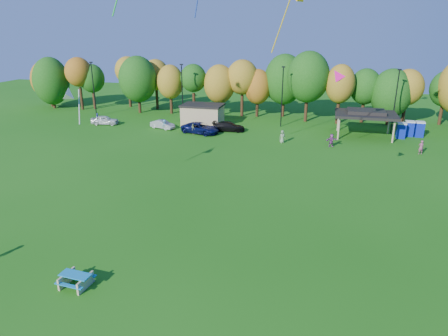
% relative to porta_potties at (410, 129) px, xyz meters
% --- Properties ---
extents(ground, '(160.00, 160.00, 0.00)m').
position_rel_porta_potties_xyz_m(ground, '(-20.17, -38.27, -1.10)').
color(ground, '#19600F').
rests_on(ground, ground).
extents(tree_line, '(93.57, 10.55, 11.15)m').
position_rel_porta_potties_xyz_m(tree_line, '(-21.20, 7.25, 4.82)').
color(tree_line, black).
rests_on(tree_line, ground).
extents(lamp_posts, '(64.50, 0.25, 9.09)m').
position_rel_porta_potties_xyz_m(lamp_posts, '(-18.17, 1.73, 3.80)').
color(lamp_posts, black).
rests_on(lamp_posts, ground).
extents(utility_building, '(6.30, 4.30, 3.25)m').
position_rel_porta_potties_xyz_m(utility_building, '(-30.17, -0.27, 0.54)').
color(utility_building, tan).
rests_on(utility_building, ground).
extents(pavilion, '(8.20, 6.20, 3.77)m').
position_rel_porta_potties_xyz_m(pavilion, '(-6.17, -1.27, 2.13)').
color(pavilion, tan).
rests_on(pavilion, ground).
extents(porta_potties, '(3.75, 2.61, 2.18)m').
position_rel_porta_potties_xyz_m(porta_potties, '(0.00, 0.00, 0.00)').
color(porta_potties, '#0C1FA2').
rests_on(porta_potties, ground).
extents(picnic_table, '(1.96, 1.67, 0.80)m').
position_rel_porta_potties_xyz_m(picnic_table, '(-25.06, -41.72, -0.63)').
color(picnic_table, tan).
rests_on(picnic_table, ground).
extents(car_a, '(4.43, 2.47, 1.43)m').
position_rel_porta_potties_xyz_m(car_a, '(-45.21, -3.90, -0.39)').
color(car_a, silver).
rests_on(car_a, ground).
extents(car_b, '(4.09, 2.36, 1.27)m').
position_rel_porta_potties_xyz_m(car_b, '(-35.35, -4.10, -0.46)').
color(car_b, '#A1A0A6').
rests_on(car_b, ground).
extents(car_c, '(6.02, 3.88, 1.54)m').
position_rel_porta_potties_xyz_m(car_c, '(-28.94, -5.40, -0.33)').
color(car_c, '#0B1145').
rests_on(car_c, ground).
extents(car_d, '(4.93, 2.38, 1.38)m').
position_rel_porta_potties_xyz_m(car_d, '(-25.29, -3.07, -0.41)').
color(car_d, black).
rests_on(car_d, ground).
extents(far_person_0, '(0.94, 0.87, 1.55)m').
position_rel_porta_potties_xyz_m(far_person_0, '(-29.77, -6.25, -0.32)').
color(far_person_0, '#808652').
rests_on(far_person_0, ground).
extents(far_person_1, '(0.73, 0.89, 1.67)m').
position_rel_porta_potties_xyz_m(far_person_1, '(-46.70, -3.42, -0.26)').
color(far_person_1, '#4B6DA6').
rests_on(far_person_1, ground).
extents(far_person_2, '(0.84, 1.12, 1.54)m').
position_rel_porta_potties_xyz_m(far_person_2, '(-34.74, -4.78, -0.33)').
color(far_person_2, teal).
rests_on(far_person_2, ground).
extents(far_person_3, '(1.66, 1.13, 1.72)m').
position_rel_porta_potties_xyz_m(far_person_3, '(-10.56, -7.75, -0.24)').
color(far_person_3, '#873882').
rests_on(far_person_3, ground).
extents(far_person_4, '(0.99, 0.92, 1.70)m').
position_rel_porta_potties_xyz_m(far_person_4, '(-16.87, -7.46, -0.25)').
color(far_person_4, gray).
rests_on(far_person_4, ground).
extents(far_person_5, '(0.73, 0.59, 1.72)m').
position_rel_porta_potties_xyz_m(far_person_5, '(-0.07, -8.26, -0.24)').
color(far_person_5, '#984769').
rests_on(far_person_5, ground).
extents(kite_1, '(1.43, 1.23, 1.20)m').
position_rel_porta_potties_xyz_m(kite_1, '(-10.98, -28.88, 10.24)').
color(kite_1, '#D80C75').
extents(kite_6, '(1.48, 2.25, 3.49)m').
position_rel_porta_potties_xyz_m(kite_6, '(-32.30, -30.09, 8.34)').
color(kite_6, '#BBBBBB').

